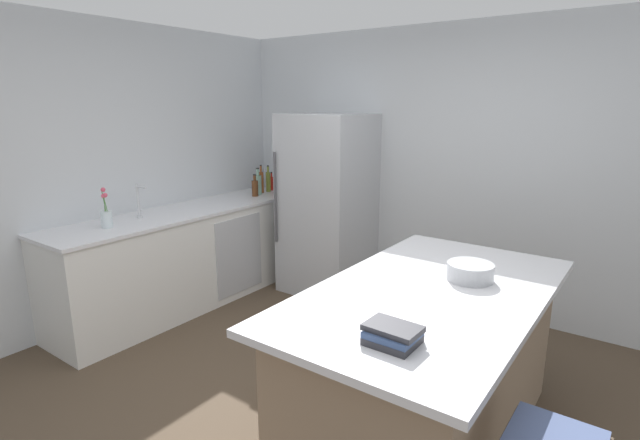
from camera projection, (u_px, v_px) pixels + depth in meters
ground_plane at (316, 420)px, 2.99m from camera, size 7.20×7.20×0.00m
wall_rear at (461, 170)px, 4.45m from camera, size 6.00×0.10×2.60m
wall_left at (82, 177)px, 4.08m from camera, size 0.10×6.00×2.60m
counter_run_left at (190, 256)px, 4.67m from camera, size 0.68×2.70×0.93m
kitchen_island at (426, 365)px, 2.74m from camera, size 1.11×1.97×0.92m
refrigerator at (327, 204)px, 4.90m from camera, size 0.79×0.77×1.80m
sink_faucet at (139, 200)px, 4.17m from camera, size 0.15×0.05×0.30m
flower_vase at (106, 216)px, 3.88m from camera, size 0.09×0.09×0.33m
hot_sauce_bottle at (272, 183)px, 5.52m from camera, size 0.05×0.05×0.21m
olive_oil_bottle at (268, 181)px, 5.42m from camera, size 0.05×0.05×0.30m
vinegar_bottle at (261, 182)px, 5.36m from camera, size 0.06×0.06×0.31m
gin_bottle at (258, 184)px, 5.27m from camera, size 0.08×0.08×0.29m
syrup_bottle at (255, 188)px, 5.17m from camera, size 0.07×0.07×0.24m
cookbook_stack at (393, 335)px, 2.04m from camera, size 0.23×0.19×0.08m
mixing_bowl at (470, 272)px, 2.76m from camera, size 0.26×0.26×0.10m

